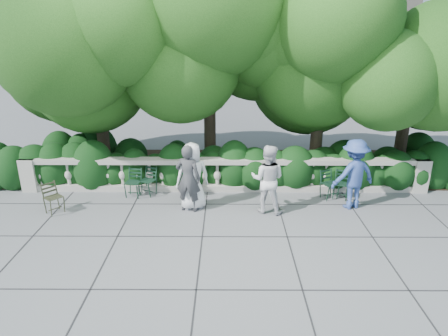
{
  "coord_description": "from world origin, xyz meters",
  "views": [
    {
      "loc": [
        0.06,
        -9.27,
        4.7
      ],
      "look_at": [
        0.0,
        1.0,
        1.0
      ],
      "focal_mm": 32.0,
      "sensor_mm": 36.0,
      "label": 1
    }
  ],
  "objects_px": {
    "chair_d": "(190,197)",
    "chair_f": "(332,200)",
    "chair_e": "(339,200)",
    "person_woman_grey": "(188,178)",
    "person_older_blue": "(354,174)",
    "person_businessman": "(193,176)",
    "chair_weathered": "(58,214)",
    "chair_b": "(192,197)",
    "chair_a": "(145,196)",
    "person_casual_man": "(268,179)",
    "chair_c": "(132,198)"
  },
  "relations": [
    {
      "from": "chair_a",
      "to": "chair_b",
      "type": "xyz_separation_m",
      "value": [
        1.37,
        -0.07,
        0.0
      ]
    },
    {
      "from": "chair_b",
      "to": "person_businessman",
      "type": "relative_size",
      "value": 0.46
    },
    {
      "from": "chair_d",
      "to": "person_older_blue",
      "type": "xyz_separation_m",
      "value": [
        4.43,
        -0.64,
        0.96
      ]
    },
    {
      "from": "chair_weathered",
      "to": "chair_b",
      "type": "bearing_deg",
      "value": -30.55
    },
    {
      "from": "chair_b",
      "to": "chair_c",
      "type": "xyz_separation_m",
      "value": [
        -1.72,
        -0.08,
        0.0
      ]
    },
    {
      "from": "chair_d",
      "to": "chair_b",
      "type": "bearing_deg",
      "value": -34.55
    },
    {
      "from": "person_businessman",
      "to": "person_woman_grey",
      "type": "distance_m",
      "value": 0.19
    },
    {
      "from": "chair_d",
      "to": "person_businessman",
      "type": "relative_size",
      "value": 0.46
    },
    {
      "from": "chair_d",
      "to": "person_casual_man",
      "type": "xyz_separation_m",
      "value": [
        2.11,
        -0.91,
        0.92
      ]
    },
    {
      "from": "chair_a",
      "to": "chair_d",
      "type": "height_order",
      "value": "same"
    },
    {
      "from": "chair_a",
      "to": "chair_weathered",
      "type": "relative_size",
      "value": 1.0
    },
    {
      "from": "chair_d",
      "to": "chair_c",
      "type": "bearing_deg",
      "value": 177.22
    },
    {
      "from": "chair_b",
      "to": "chair_f",
      "type": "xyz_separation_m",
      "value": [
        3.98,
        -0.16,
        0.0
      ]
    },
    {
      "from": "chair_e",
      "to": "person_older_blue",
      "type": "distance_m",
      "value": 1.07
    },
    {
      "from": "chair_d",
      "to": "person_woman_grey",
      "type": "relative_size",
      "value": 0.46
    },
    {
      "from": "chair_e",
      "to": "chair_d",
      "type": "bearing_deg",
      "value": -161.42
    },
    {
      "from": "person_casual_man",
      "to": "person_woman_grey",
      "type": "bearing_deg",
      "value": 12.78
    },
    {
      "from": "chair_b",
      "to": "person_older_blue",
      "type": "xyz_separation_m",
      "value": [
        4.37,
        -0.61,
        0.96
      ]
    },
    {
      "from": "chair_f",
      "to": "person_casual_man",
      "type": "bearing_deg",
      "value": 175.27
    },
    {
      "from": "chair_weathered",
      "to": "person_casual_man",
      "type": "height_order",
      "value": "person_casual_man"
    },
    {
      "from": "chair_e",
      "to": "person_older_blue",
      "type": "bearing_deg",
      "value": -46.91
    },
    {
      "from": "person_casual_man",
      "to": "chair_c",
      "type": "bearing_deg",
      "value": 2.56
    },
    {
      "from": "chair_a",
      "to": "person_businessman",
      "type": "relative_size",
      "value": 0.46
    },
    {
      "from": "chair_b",
      "to": "chair_d",
      "type": "distance_m",
      "value": 0.06
    },
    {
      "from": "chair_e",
      "to": "person_woman_grey",
      "type": "height_order",
      "value": "person_woman_grey"
    },
    {
      "from": "chair_c",
      "to": "chair_e",
      "type": "relative_size",
      "value": 1.0
    },
    {
      "from": "chair_e",
      "to": "chair_f",
      "type": "relative_size",
      "value": 1.0
    },
    {
      "from": "chair_b",
      "to": "chair_weathered",
      "type": "relative_size",
      "value": 1.0
    },
    {
      "from": "chair_b",
      "to": "chair_f",
      "type": "relative_size",
      "value": 1.0
    },
    {
      "from": "chair_e",
      "to": "chair_weathered",
      "type": "distance_m",
      "value": 7.68
    },
    {
      "from": "chair_b",
      "to": "chair_c",
      "type": "distance_m",
      "value": 1.72
    },
    {
      "from": "chair_d",
      "to": "person_older_blue",
      "type": "height_order",
      "value": "person_older_blue"
    },
    {
      "from": "chair_a",
      "to": "chair_f",
      "type": "bearing_deg",
      "value": 24.96
    },
    {
      "from": "person_businessman",
      "to": "chair_weathered",
      "type": "bearing_deg",
      "value": -9.35
    },
    {
      "from": "person_businessman",
      "to": "person_older_blue",
      "type": "relative_size",
      "value": 0.95
    },
    {
      "from": "chair_d",
      "to": "chair_a",
      "type": "bearing_deg",
      "value": 171.82
    },
    {
      "from": "chair_e",
      "to": "chair_weathered",
      "type": "bearing_deg",
      "value": -151.76
    },
    {
      "from": "person_woman_grey",
      "to": "person_older_blue",
      "type": "relative_size",
      "value": 0.95
    },
    {
      "from": "chair_b",
      "to": "chair_e",
      "type": "height_order",
      "value": "same"
    },
    {
      "from": "chair_d",
      "to": "chair_f",
      "type": "height_order",
      "value": "same"
    },
    {
      "from": "chair_a",
      "to": "person_businessman",
      "type": "bearing_deg",
      "value": 0.8
    },
    {
      "from": "chair_f",
      "to": "person_older_blue",
      "type": "distance_m",
      "value": 1.13
    },
    {
      "from": "chair_f",
      "to": "chair_a",
      "type": "bearing_deg",
      "value": 152.2
    },
    {
      "from": "chair_b",
      "to": "chair_d",
      "type": "relative_size",
      "value": 1.0
    },
    {
      "from": "chair_b",
      "to": "person_businessman",
      "type": "distance_m",
      "value": 1.13
    },
    {
      "from": "chair_b",
      "to": "chair_d",
      "type": "xyz_separation_m",
      "value": [
        -0.06,
        0.03,
        0.0
      ]
    },
    {
      "from": "chair_c",
      "to": "chair_d",
      "type": "distance_m",
      "value": 1.66
    },
    {
      "from": "chair_f",
      "to": "chair_c",
      "type": "bearing_deg",
      "value": 153.82
    },
    {
      "from": "chair_b",
      "to": "person_casual_man",
      "type": "height_order",
      "value": "person_casual_man"
    },
    {
      "from": "person_businessman",
      "to": "chair_c",
      "type": "bearing_deg",
      "value": -34.39
    }
  ]
}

